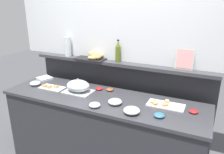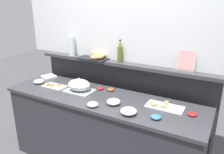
{
  "view_description": "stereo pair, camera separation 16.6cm",
  "coord_description": "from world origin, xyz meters",
  "px_view_note": "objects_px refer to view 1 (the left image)",
  "views": [
    {
      "loc": [
        1.09,
        -2.04,
        1.96
      ],
      "look_at": [
        0.09,
        0.1,
        1.15
      ],
      "focal_mm": 36.08,
      "sensor_mm": 36.0,
      "label": 1
    },
    {
      "loc": [
        1.24,
        -1.97,
        1.96
      ],
      "look_at": [
        0.09,
        0.1,
        1.15
      ],
      "focal_mm": 36.08,
      "sensor_mm": 36.0,
      "label": 2
    }
  ],
  "objects_px": {
    "napkin_stack": "(45,78)",
    "condiment_bowl_cream": "(194,111)",
    "olive_oil_bottle": "(118,52)",
    "serving_cloche": "(78,86)",
    "condiment_bowl_teal": "(99,89)",
    "condiment_bowl_dark": "(159,115)",
    "sandwich_platter_side": "(52,87)",
    "sandwich_platter_rear": "(164,105)",
    "glass_bowl_large": "(35,83)",
    "water_carafe": "(68,47)",
    "condiment_bowl_red": "(110,89)",
    "glass_bowl_medium": "(95,105)",
    "glass_bowl_extra": "(115,102)",
    "glass_bowl_small": "(132,111)",
    "framed_picture": "(185,59)",
    "bread_basket": "(95,56)"
  },
  "relations": [
    {
      "from": "condiment_bowl_dark",
      "to": "napkin_stack",
      "type": "distance_m",
      "value": 1.74
    },
    {
      "from": "glass_bowl_small",
      "to": "napkin_stack",
      "type": "distance_m",
      "value": 1.5
    },
    {
      "from": "sandwich_platter_side",
      "to": "glass_bowl_extra",
      "type": "xyz_separation_m",
      "value": [
        0.9,
        -0.08,
        0.02
      ]
    },
    {
      "from": "framed_picture",
      "to": "condiment_bowl_teal",
      "type": "bearing_deg",
      "value": -162.94
    },
    {
      "from": "sandwich_platter_side",
      "to": "condiment_bowl_red",
      "type": "relative_size",
      "value": 3.43
    },
    {
      "from": "condiment_bowl_teal",
      "to": "condiment_bowl_red",
      "type": "bearing_deg",
      "value": 12.31
    },
    {
      "from": "condiment_bowl_cream",
      "to": "condiment_bowl_red",
      "type": "height_order",
      "value": "condiment_bowl_red"
    },
    {
      "from": "sandwich_platter_side",
      "to": "glass_bowl_extra",
      "type": "bearing_deg",
      "value": -5.02
    },
    {
      "from": "serving_cloche",
      "to": "glass_bowl_medium",
      "type": "xyz_separation_m",
      "value": [
        0.37,
        -0.26,
        -0.05
      ]
    },
    {
      "from": "condiment_bowl_dark",
      "to": "napkin_stack",
      "type": "bearing_deg",
      "value": 167.41
    },
    {
      "from": "glass_bowl_small",
      "to": "glass_bowl_extra",
      "type": "bearing_deg",
      "value": 152.96
    },
    {
      "from": "condiment_bowl_dark",
      "to": "condiment_bowl_cream",
      "type": "bearing_deg",
      "value": 38.18
    },
    {
      "from": "glass_bowl_medium",
      "to": "napkin_stack",
      "type": "height_order",
      "value": "glass_bowl_medium"
    },
    {
      "from": "napkin_stack",
      "to": "condiment_bowl_cream",
      "type": "bearing_deg",
      "value": -4.53
    },
    {
      "from": "condiment_bowl_cream",
      "to": "condiment_bowl_teal",
      "type": "relative_size",
      "value": 1.0
    },
    {
      "from": "glass_bowl_extra",
      "to": "condiment_bowl_teal",
      "type": "relative_size",
      "value": 1.69
    },
    {
      "from": "glass_bowl_small",
      "to": "bread_basket",
      "type": "height_order",
      "value": "bread_basket"
    },
    {
      "from": "condiment_bowl_red",
      "to": "serving_cloche",
      "type": "bearing_deg",
      "value": -147.86
    },
    {
      "from": "condiment_bowl_cream",
      "to": "water_carafe",
      "type": "xyz_separation_m",
      "value": [
        -1.72,
        0.38,
        0.42
      ]
    },
    {
      "from": "serving_cloche",
      "to": "glass_bowl_extra",
      "type": "xyz_separation_m",
      "value": [
        0.53,
        -0.11,
        -0.05
      ]
    },
    {
      "from": "olive_oil_bottle",
      "to": "sandwich_platter_side",
      "type": "bearing_deg",
      "value": -145.86
    },
    {
      "from": "condiment_bowl_dark",
      "to": "framed_picture",
      "type": "distance_m",
      "value": 0.76
    },
    {
      "from": "glass_bowl_medium",
      "to": "olive_oil_bottle",
      "type": "height_order",
      "value": "olive_oil_bottle"
    },
    {
      "from": "sandwich_platter_side",
      "to": "bread_basket",
      "type": "distance_m",
      "value": 0.67
    },
    {
      "from": "glass_bowl_large",
      "to": "glass_bowl_extra",
      "type": "height_order",
      "value": "glass_bowl_extra"
    },
    {
      "from": "condiment_bowl_red",
      "to": "glass_bowl_extra",
      "type": "bearing_deg",
      "value": -55.64
    },
    {
      "from": "glass_bowl_small",
      "to": "condiment_bowl_dark",
      "type": "height_order",
      "value": "glass_bowl_small"
    },
    {
      "from": "condiment_bowl_teal",
      "to": "serving_cloche",
      "type": "bearing_deg",
      "value": -137.6
    },
    {
      "from": "sandwich_platter_rear",
      "to": "glass_bowl_large",
      "type": "distance_m",
      "value": 1.64
    },
    {
      "from": "olive_oil_bottle",
      "to": "framed_picture",
      "type": "distance_m",
      "value": 0.79
    },
    {
      "from": "condiment_bowl_dark",
      "to": "sandwich_platter_side",
      "type": "bearing_deg",
      "value": 173.78
    },
    {
      "from": "bread_basket",
      "to": "serving_cloche",
      "type": "bearing_deg",
      "value": -88.85
    },
    {
      "from": "condiment_bowl_dark",
      "to": "condiment_bowl_teal",
      "type": "relative_size",
      "value": 1.18
    },
    {
      "from": "condiment_bowl_cream",
      "to": "condiment_bowl_red",
      "type": "xyz_separation_m",
      "value": [
        -0.98,
        0.16,
        0.0
      ]
    },
    {
      "from": "condiment_bowl_red",
      "to": "framed_picture",
      "type": "relative_size",
      "value": 0.39
    },
    {
      "from": "glass_bowl_extra",
      "to": "framed_picture",
      "type": "distance_m",
      "value": 0.9
    },
    {
      "from": "napkin_stack",
      "to": "water_carafe",
      "type": "bearing_deg",
      "value": 40.33
    },
    {
      "from": "glass_bowl_large",
      "to": "glass_bowl_medium",
      "type": "xyz_separation_m",
      "value": [
        1.0,
        -0.22,
        -0.0
      ]
    },
    {
      "from": "olive_oil_bottle",
      "to": "serving_cloche",
      "type": "bearing_deg",
      "value": -126.31
    },
    {
      "from": "glass_bowl_extra",
      "to": "condiment_bowl_cream",
      "type": "distance_m",
      "value": 0.78
    },
    {
      "from": "sandwich_platter_side",
      "to": "serving_cloche",
      "type": "height_order",
      "value": "serving_cloche"
    },
    {
      "from": "sandwich_platter_side",
      "to": "water_carafe",
      "type": "distance_m",
      "value": 0.62
    },
    {
      "from": "condiment_bowl_dark",
      "to": "bread_basket",
      "type": "height_order",
      "value": "bread_basket"
    },
    {
      "from": "glass_bowl_extra",
      "to": "glass_bowl_large",
      "type": "bearing_deg",
      "value": 176.47
    },
    {
      "from": "glass_bowl_extra",
      "to": "bread_basket",
      "type": "bearing_deg",
      "value": 135.07
    },
    {
      "from": "serving_cloche",
      "to": "glass_bowl_large",
      "type": "height_order",
      "value": "serving_cloche"
    },
    {
      "from": "glass_bowl_small",
      "to": "water_carafe",
      "type": "bearing_deg",
      "value": 151.29
    },
    {
      "from": "sandwich_platter_rear",
      "to": "water_carafe",
      "type": "relative_size",
      "value": 1.44
    },
    {
      "from": "glass_bowl_small",
      "to": "framed_picture",
      "type": "distance_m",
      "value": 0.86
    },
    {
      "from": "serving_cloche",
      "to": "water_carafe",
      "type": "relative_size",
      "value": 1.29
    }
  ]
}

